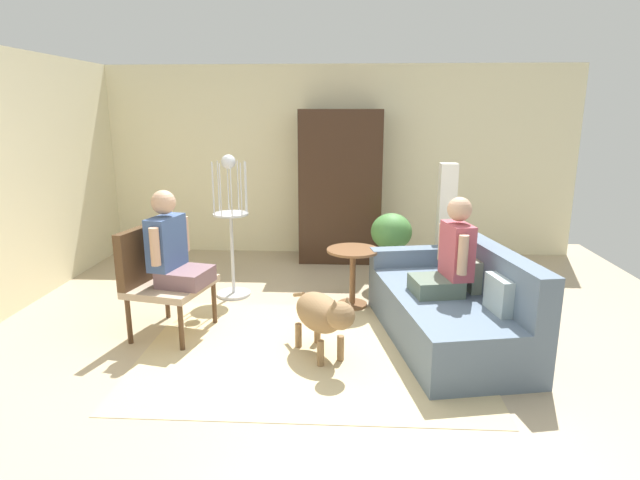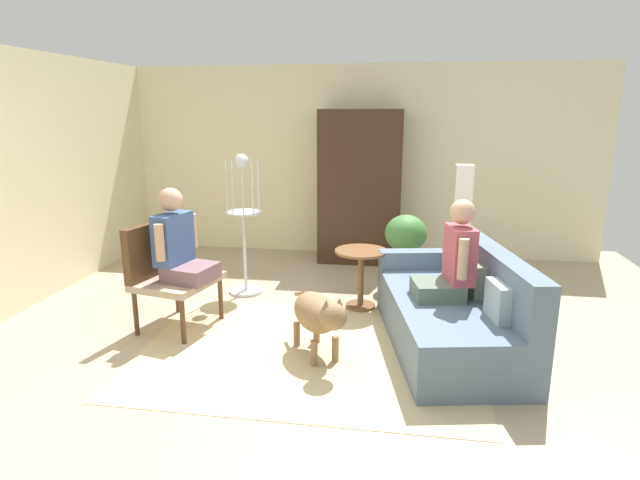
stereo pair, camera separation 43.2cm
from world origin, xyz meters
name	(u,v)px [view 1 (the left image)]	position (x,y,z in m)	size (l,w,h in m)	color
ground_plane	(314,349)	(0.00, 0.00, 0.00)	(7.45, 7.45, 0.00)	tan
back_wall	(329,161)	(0.00, 3.16, 1.27)	(6.59, 0.12, 2.54)	beige
area_rug	(311,351)	(-0.03, -0.03, 0.00)	(2.75, 2.08, 0.01)	#C6B284
couch	(451,307)	(1.17, 0.28, 0.30)	(1.24, 2.00, 0.85)	slate
armchair	(158,272)	(-1.40, 0.30, 0.56)	(0.73, 0.81, 0.96)	#4C331E
person_on_couch	(450,256)	(1.12, 0.25, 0.76)	(0.51, 0.51, 0.82)	#556658
person_on_armchair	(173,248)	(-1.24, 0.27, 0.79)	(0.53, 0.54, 0.82)	#76575F
round_end_table	(353,268)	(0.32, 1.02, 0.40)	(0.52, 0.52, 0.60)	brown
dog	(322,314)	(0.07, -0.12, 0.37)	(0.56, 0.78, 0.59)	olive
bird_cage_stand	(231,230)	(-0.96, 1.27, 0.72)	(0.37, 0.37, 1.51)	silver
potted_plant	(391,240)	(0.76, 1.73, 0.53)	(0.46, 0.46, 0.83)	#4C5156
column_lamp	(445,229)	(1.33, 1.60, 0.69)	(0.20, 0.20, 1.40)	#4C4742
armoire_cabinet	(340,186)	(0.16, 2.75, 0.98)	(1.05, 0.56, 1.96)	#382316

